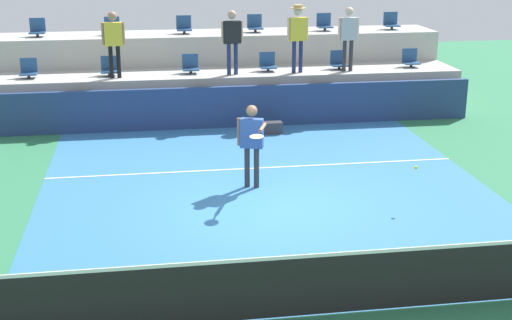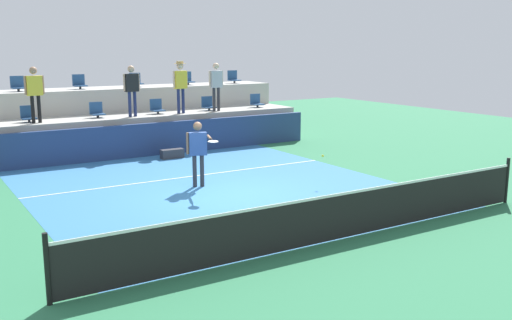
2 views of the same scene
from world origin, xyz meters
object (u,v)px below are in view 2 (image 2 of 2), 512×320
Objects in this scene: stadium_chair_lower_mid_right at (157,108)px; spectator_leaning_on_rail at (216,82)px; stadium_chair_upper_far_right at (233,78)px; stadium_chair_lower_right at (208,105)px; tennis_ball at (323,156)px; stadium_chair_upper_mid_left at (79,83)px; equipment_bag at (172,154)px; stadium_chair_upper_mid_right at (136,81)px; spectator_in_white at (132,86)px; spectator_in_grey at (34,89)px; stadium_chair_lower_mid_left at (97,111)px; stadium_chair_upper_left at (18,85)px; stadium_chair_lower_far_right at (256,102)px; stadium_chair_upper_right at (187,79)px; tennis_player at (198,147)px; spectator_with_hat at (180,81)px; stadium_chair_lower_left at (28,115)px.

spectator_leaning_on_rail reaches higher than stadium_chair_lower_mid_right.
stadium_chair_upper_far_right is (4.17, 1.80, 0.85)m from stadium_chair_lower_mid_right.
stadium_chair_lower_right is 7.66m from tennis_ball.
equipment_bag is (1.85, -3.84, -2.16)m from stadium_chair_upper_mid_left.
spectator_in_white reaches higher than stadium_chair_upper_mid_right.
spectator_in_grey reaches higher than spectator_in_white.
stadium_chair_upper_left reaches higher than stadium_chair_lower_mid_left.
stadium_chair_lower_right and stadium_chair_lower_far_right have the same top height.
stadium_chair_lower_mid_right is at bearing -138.78° from stadium_chair_upper_right.
stadium_chair_lower_mid_right is 0.30× the size of spectator_in_grey.
tennis_player is at bearing -102.69° from stadium_chair_lower_mid_right.
stadium_chair_upper_left is 0.29× the size of spectator_leaning_on_rail.
spectator_with_hat is (2.92, -0.38, 0.94)m from stadium_chair_lower_mid_left.
tennis_player is (2.99, -6.05, -0.41)m from stadium_chair_lower_left.
stadium_chair_lower_left is 0.30× the size of spectator_in_white.
spectator_leaning_on_rail reaches higher than spectator_in_grey.
spectator_with_hat reaches higher than stadium_chair_lower_left.
stadium_chair_lower_mid_right is 1.27m from spectator_with_hat.
equipment_bag is at bearing -44.24° from stadium_chair_upper_left.
stadium_chair_upper_left is 3.92m from spectator_in_white.
stadium_chair_lower_right is 4.69m from stadium_chair_upper_mid_left.
stadium_chair_lower_mid_left is at bearing 174.96° from spectator_leaning_on_rail.
spectator_in_white is (0.32, 5.67, 1.24)m from tennis_player.
stadium_chair_lower_mid_right is 7.78m from tennis_ball.
stadium_chair_lower_far_right is 0.30× the size of tennis_player.
spectator_with_hat reaches higher than spectator_in_white.
stadium_chair_lower_mid_left is 4.20m from stadium_chair_lower_right.
stadium_chair_lower_mid_right is 0.68× the size of equipment_bag.
stadium_chair_lower_mid_right is 1.00× the size of stadium_chair_upper_mid_left.
stadium_chair_lower_mid_right is 2.97m from stadium_chair_upper_mid_left.
stadium_chair_upper_mid_right is 4.41m from equipment_bag.
spectator_in_grey is 6.37m from spectator_leaning_on_rail.
stadium_chair_lower_mid_left reaches higher than equipment_bag.
stadium_chair_lower_left is at bearing 180.00° from stadium_chair_lower_mid_right.
stadium_chair_lower_mid_right is at bearing 5.24° from spectator_in_grey.
stadium_chair_lower_mid_left is at bearing -164.13° from stadium_chair_upper_far_right.
stadium_chair_upper_far_right reaches higher than stadium_chair_lower_mid_left.
tennis_ball is 0.09× the size of equipment_bag.
spectator_with_hat is 2.43× the size of equipment_bag.
stadium_chair_lower_far_right is 8.10m from tennis_ball.
stadium_chair_upper_right is at bearing 57.91° from equipment_bag.
equipment_bag is (1.01, 4.01, -0.90)m from tennis_player.
stadium_chair_upper_mid_left is at bearing 115.78° from equipment_bag.
spectator_leaning_on_rail reaches higher than stadium_chair_upper_mid_right.
tennis_ball is at bearing -80.54° from stadium_chair_upper_mid_right.
spectator_leaning_on_rail reaches higher than tennis_ball.
stadium_chair_lower_far_right reaches higher than tennis_ball.
stadium_chair_lower_mid_right is 1.00× the size of stadium_chair_upper_right.
stadium_chair_upper_mid_left is at bearing 0.00° from stadium_chair_upper_left.
stadium_chair_upper_right reaches higher than stadium_chair_lower_right.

